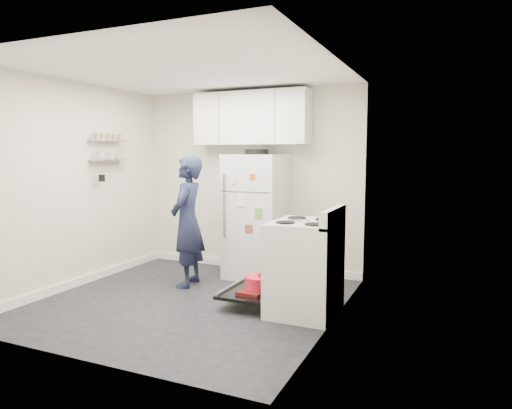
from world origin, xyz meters
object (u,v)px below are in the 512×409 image
at_px(electric_range, 304,268).
at_px(refrigerator, 256,216).
at_px(open_oven_door, 255,287).
at_px(person, 188,221).

height_order(electric_range, refrigerator, refrigerator).
height_order(open_oven_door, refrigerator, refrigerator).
relative_size(open_oven_door, refrigerator, 0.41).
height_order(open_oven_door, person, person).
distance_m(electric_range, open_oven_door, 0.61).
bearing_deg(electric_range, person, 167.02).
bearing_deg(person, electric_range, 66.12).
bearing_deg(refrigerator, open_oven_door, -66.88).
relative_size(electric_range, person, 0.69).
relative_size(refrigerator, person, 1.05).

